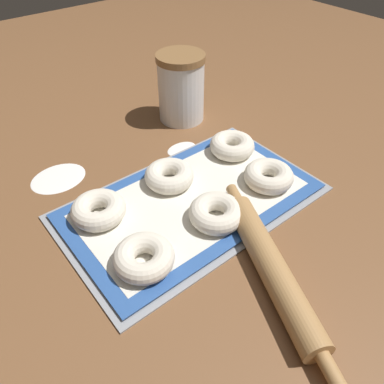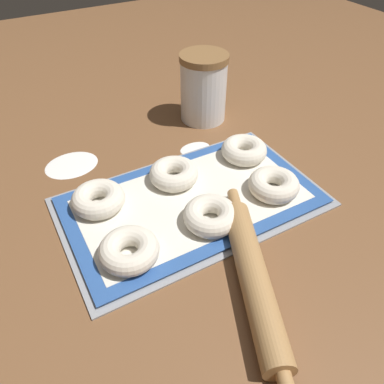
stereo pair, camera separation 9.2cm
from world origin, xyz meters
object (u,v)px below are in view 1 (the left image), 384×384
Objects in this scene: bagel_front_right at (269,176)px; bagel_back_center at (169,176)px; bagel_back_right at (232,146)px; flour_canister at (181,88)px; bagel_front_center at (216,213)px; bagel_front_left at (144,258)px; bagel_back_left at (98,210)px; rolling_pin at (273,266)px; baking_tray at (192,202)px.

bagel_front_right is 1.00× the size of bagel_back_center.
flour_canister is (0.02, 0.21, 0.06)m from bagel_back_right.
bagel_front_center is 1.00× the size of bagel_back_right.
bagel_front_left and bagel_back_left have the same top height.
bagel_back_right is 0.60× the size of flour_canister.
bagel_front_center and bagel_back_left have the same top height.
bagel_front_center is 0.15m from rolling_pin.
bagel_back_right is (0.02, 0.13, 0.00)m from bagel_front_right.
bagel_front_left is 0.22m from bagel_back_center.
baking_tray is 5.01× the size of bagel_front_left.
bagel_front_left is 0.16m from bagel_front_center.
bagel_front_left and rolling_pin have the same top height.
bagel_back_left is 0.42m from flour_canister.
bagel_back_right reaches higher than baking_tray.
baking_tray is at bearing -124.18° from flour_canister.
bagel_back_center is 0.29m from flour_canister.
flour_canister is at bearing 85.39° from bagel_back_right.
bagel_front_center is (-0.00, -0.07, 0.03)m from baking_tray.
flour_canister reaches higher than bagel_back_center.
bagel_back_right is at bearing 23.25° from bagel_front_left.
bagel_back_center is (0.16, -0.00, 0.00)m from bagel_back_left.
baking_tray is at bearing 88.56° from bagel_front_center.
bagel_front_left is 0.21m from rolling_pin.
bagel_back_right is 0.34m from rolling_pin.
rolling_pin is (-0.00, -0.14, -0.01)m from bagel_front_center.
bagel_front_center is 1.00× the size of bagel_back_left.
bagel_front_right is 0.27× the size of rolling_pin.
baking_tray is 0.19m from bagel_back_right.
bagel_back_right and rolling_pin have the same top height.
rolling_pin is at bearing -135.49° from bagel_front_right.
flour_canister is (0.19, 0.35, 0.06)m from bagel_front_center.
bagel_back_left is 0.27× the size of rolling_pin.
bagel_back_left is at bearing 138.87° from bagel_front_center.
bagel_back_center is 0.18m from bagel_back_right.
bagel_back_left is 0.34m from bagel_back_right.
rolling_pin is at bearing -91.75° from baking_tray.
bagel_back_left reaches higher than baking_tray.
bagel_back_right is at bearing -94.61° from flour_canister.
flour_canister is at bearing 45.21° from bagel_front_left.
rolling_pin is at bearing -121.98° from bagel_back_right.
bagel_front_right and bagel_back_center have the same top height.
bagel_back_center is (-0.16, 0.13, 0.00)m from bagel_front_right.
bagel_back_right is at bearing 58.02° from rolling_pin.
flour_canister reaches higher than bagel_front_right.
bagel_front_right is at bearing -21.39° from baking_tray.
bagel_back_center is 1.00× the size of bagel_back_right.
bagel_front_left is 1.00× the size of bagel_front_center.
bagel_front_right and bagel_back_right have the same top height.
bagel_front_center is 1.00× the size of bagel_back_center.
bagel_front_left and bagel_front_right have the same top height.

